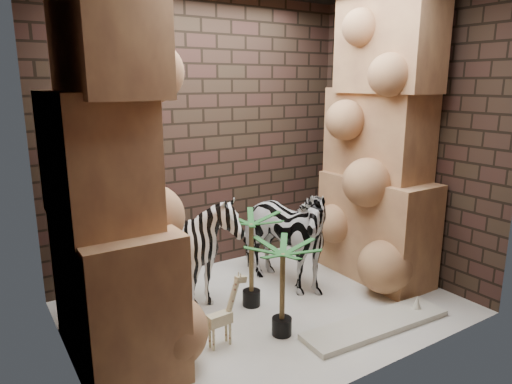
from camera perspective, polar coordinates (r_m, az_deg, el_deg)
floor at (r=4.51m, az=1.39°, el=-14.09°), size 3.50×3.50×0.00m
wall_back at (r=5.11m, az=-6.46°, el=6.80°), size 3.50×0.00×3.50m
wall_front at (r=3.10m, az=14.62°, el=2.14°), size 3.50×0.00×3.50m
wall_left at (r=3.39m, az=-23.76°, el=2.36°), size 0.00×3.00×3.00m
wall_right at (r=5.22m, az=17.69°, el=6.39°), size 0.00×3.00×3.00m
rock_pillar_left at (r=3.46m, az=-18.05°, el=3.05°), size 0.68×1.30×3.00m
rock_pillar_right at (r=4.97m, az=15.24°, el=6.23°), size 0.58×1.25×3.00m
zebra_right at (r=4.69m, az=2.94°, el=-4.29°), size 0.82×1.21×1.32m
zebra_left at (r=4.47m, az=-8.06°, el=-7.39°), size 1.24×1.36×1.01m
giraffe_toy at (r=3.81m, az=-4.53°, el=-14.54°), size 0.31×0.12×0.60m
palm_front at (r=4.36m, az=-0.58°, el=-8.46°), size 0.36×0.36×0.91m
palm_back at (r=3.91m, az=3.27°, el=-11.93°), size 0.36×0.36×0.82m
surfboard at (r=4.31m, az=14.64°, el=-15.55°), size 1.44×0.43×0.05m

